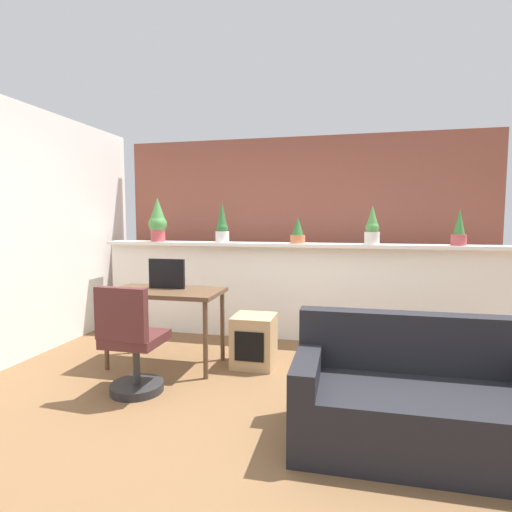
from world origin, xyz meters
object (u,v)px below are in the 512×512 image
at_px(tv_monitor, 167,274).
at_px(side_cube_shelf, 254,341).
at_px(potted_plant_4, 459,230).
at_px(office_chair, 132,348).
at_px(desk, 166,298).
at_px(couch, 419,403).
at_px(potted_plant_1, 222,226).
at_px(potted_plant_3, 372,227).
at_px(potted_plant_0, 158,220).
at_px(potted_plant_2, 298,232).

xyz_separation_m(tv_monitor, side_cube_shelf, (0.87, 0.09, -0.65)).
bearing_deg(side_cube_shelf, potted_plant_4, 24.97).
xyz_separation_m(office_chair, side_cube_shelf, (0.82, 0.86, -0.14)).
relative_size(potted_plant_4, side_cube_shelf, 0.78).
height_order(desk, couch, couch).
distance_m(potted_plant_1, side_cube_shelf, 1.58).
xyz_separation_m(potted_plant_3, couch, (0.20, -2.08, -1.06)).
distance_m(potted_plant_0, office_chair, 2.18).
relative_size(potted_plant_4, office_chair, 0.43).
bearing_deg(potted_plant_2, potted_plant_1, -179.39).
bearing_deg(potted_plant_1, tv_monitor, -103.60).
bearing_deg(potted_plant_0, side_cube_shelf, -32.62).
relative_size(potted_plant_1, tv_monitor, 1.31).
distance_m(potted_plant_2, couch, 2.55).
relative_size(potted_plant_2, tv_monitor, 0.81).
bearing_deg(side_cube_shelf, desk, -168.82).
bearing_deg(potted_plant_1, potted_plant_4, 0.09).
xyz_separation_m(office_chair, couch, (2.16, -0.29, -0.11)).
height_order(potted_plant_4, tv_monitor, potted_plant_4).
bearing_deg(office_chair, potted_plant_2, 58.34).
bearing_deg(potted_plant_2, potted_plant_3, -1.63).
relative_size(potted_plant_2, desk, 0.27).
xyz_separation_m(potted_plant_1, potted_plant_4, (2.65, 0.00, -0.03)).
bearing_deg(potted_plant_3, potted_plant_4, 1.16).
bearing_deg(potted_plant_1, potted_plant_2, 0.61).
bearing_deg(side_cube_shelf, potted_plant_1, 123.25).
relative_size(potted_plant_0, desk, 0.50).
bearing_deg(side_cube_shelf, potted_plant_0, 147.38).
height_order(potted_plant_4, couch, potted_plant_4).
bearing_deg(potted_plant_4, potted_plant_2, 179.81).
xyz_separation_m(potted_plant_4, side_cube_shelf, (-2.04, -0.95, -1.07)).
xyz_separation_m(potted_plant_0, tv_monitor, (0.60, -1.03, -0.53)).
relative_size(potted_plant_3, desk, 0.39).
relative_size(potted_plant_3, side_cube_shelf, 0.87).
height_order(desk, side_cube_shelf, desk).
relative_size(potted_plant_0, couch, 0.35).
relative_size(potted_plant_2, office_chair, 0.33).
relative_size(potted_plant_0, potted_plant_1, 1.13).
height_order(potted_plant_2, tv_monitor, potted_plant_2).
relative_size(desk, tv_monitor, 2.96).
height_order(potted_plant_2, office_chair, potted_plant_2).
bearing_deg(potted_plant_3, side_cube_shelf, -140.72).
xyz_separation_m(potted_plant_0, side_cube_shelf, (1.47, -0.94, -1.17)).
distance_m(potted_plant_2, potted_plant_3, 0.84).
bearing_deg(potted_plant_3, tv_monitor, -153.10).
distance_m(tv_monitor, office_chair, 0.93).
bearing_deg(potted_plant_0, potted_plant_1, 0.28).
xyz_separation_m(potted_plant_4, office_chair, (-2.85, -1.81, -0.93)).
xyz_separation_m(potted_plant_1, potted_plant_3, (1.76, -0.01, -0.01)).
bearing_deg(desk, office_chair, -87.52).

